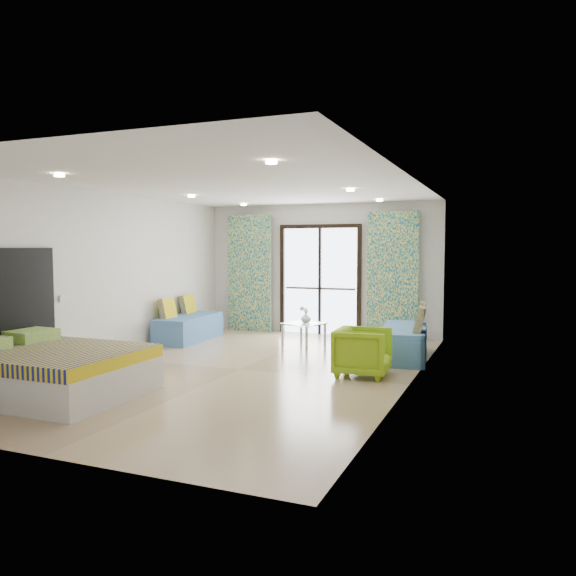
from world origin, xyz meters
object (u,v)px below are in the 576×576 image
at_px(daybed_right, 405,341).
at_px(armchair, 363,350).
at_px(coffee_table, 304,325).
at_px(bed, 51,371).
at_px(daybed_left, 188,327).

height_order(daybed_right, armchair, daybed_right).
bearing_deg(coffee_table, bed, -110.84).
bearing_deg(coffee_table, armchair, -50.60).
bearing_deg(daybed_right, daybed_left, 170.20).
distance_m(daybed_right, coffee_table, 1.97).
height_order(bed, daybed_right, daybed_right).
bearing_deg(daybed_left, daybed_right, -6.59).
xyz_separation_m(bed, coffee_table, (1.67, 4.39, 0.08)).
bearing_deg(bed, daybed_right, 47.84).
bearing_deg(bed, daybed_left, 98.74).
xyz_separation_m(bed, daybed_left, (-0.64, 4.15, -0.03)).
xyz_separation_m(daybed_left, daybed_right, (4.23, -0.18, 0.01)).
distance_m(bed, daybed_right, 5.35).
distance_m(daybed_left, coffee_table, 2.32).
xyz_separation_m(daybed_right, coffee_table, (-1.92, 0.42, 0.10)).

